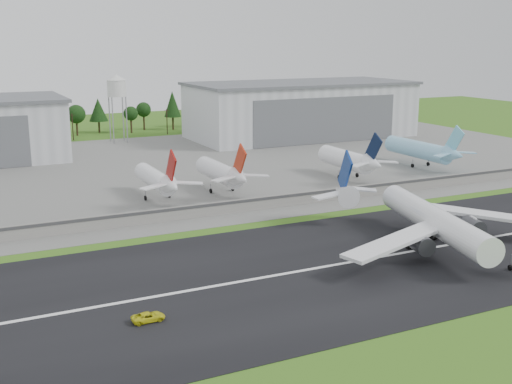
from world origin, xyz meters
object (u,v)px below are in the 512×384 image
ground_vehicle (148,317)px  parked_jet_red_a (158,180)px  main_airliner (436,227)px  parked_jet_red_b (223,173)px  parked_jet_skyblue (424,150)px  parked_jet_navy (351,160)px

ground_vehicle → parked_jet_red_a: parked_jet_red_a is taller
main_airliner → parked_jet_red_b: main_airliner is taller
parked_jet_red_a → parked_jet_skyblue: 98.31m
parked_jet_red_b → parked_jet_skyblue: (78.47, 5.04, 0.18)m
ground_vehicle → parked_jet_red_b: size_ratio=0.17×
parked_jet_red_b → parked_jet_skyblue: 78.63m
main_airliner → parked_jet_navy: (23.43, 67.00, 1.42)m
parked_jet_skyblue → main_airliner: bearing=-128.5°
ground_vehicle → parked_jet_red_b: bearing=-32.5°
parked_jet_navy → parked_jet_skyblue: parked_jet_skyblue is taller
parked_jet_skyblue → parked_jet_red_b: bearing=-176.3°
parked_jet_red_a → main_airliner: bearing=-58.6°
parked_jet_red_b → ground_vehicle: bearing=-120.9°
ground_vehicle → parked_jet_skyblue: 147.98m
main_airliner → parked_jet_skyblue: bearing=-114.1°
ground_vehicle → parked_jet_skyblue: bearing=-58.5°
main_airliner → parked_jet_red_a: main_airliner is taller
parked_jet_red_a → parked_jet_navy: (64.28, 0.07, 0.40)m
ground_vehicle → main_airliner: bearing=-84.1°
parked_jet_red_a → parked_jet_navy: size_ratio=1.00×
parked_jet_red_b → parked_jet_navy: (44.56, 0.03, 0.21)m
parked_jet_red_a → ground_vehicle: bearing=-108.7°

